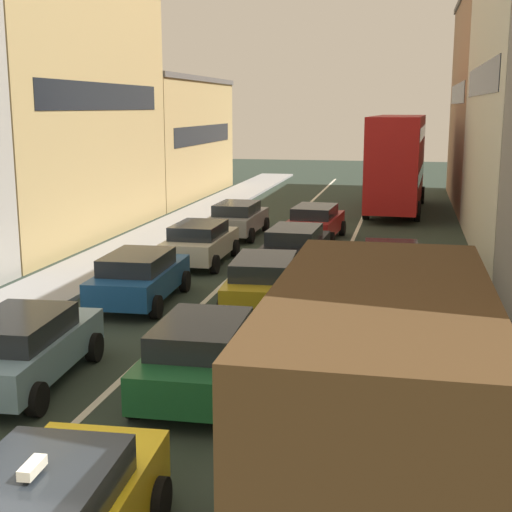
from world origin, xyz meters
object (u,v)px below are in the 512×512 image
Objects in this scene: hatchback_centre_lane_third at (265,281)px; coupe_centre_lane_fourth at (295,246)px; bus_mid_queue_primary at (397,159)px; wagon_left_lane_second at (23,347)px; sedan_left_lane_third at (139,276)px; sedan_left_lane_fourth at (200,242)px; wagon_right_lane_far at (391,267)px; sedan_centre_lane_second at (203,353)px; sedan_right_lane_behind_truck at (372,318)px; sedan_left_lane_fifth at (238,218)px; removalist_box_truck at (381,394)px; sedan_centre_lane_fifth at (315,222)px.

hatchback_centre_lane_third is 5.17m from coupe_centre_lane_fourth.
coupe_centre_lane_fourth is 15.43m from bus_mid_queue_primary.
coupe_centre_lane_fourth is (3.70, 11.67, 0.00)m from wagon_left_lane_second.
sedan_left_lane_third is 1.00× the size of coupe_centre_lane_fourth.
sedan_left_lane_fourth is 7.34m from wagon_right_lane_far.
wagon_right_lane_far is (3.37, 8.64, 0.00)m from sedan_centre_lane_second.
wagon_right_lane_far is (0.26, 5.57, 0.00)m from sedan_right_lane_behind_truck.
wagon_left_lane_second is at bearing 177.05° from sedan_left_lane_third.
hatchback_centre_lane_third is at bearing -161.90° from sedan_left_lane_fifth.
sedan_left_lane_third is (-3.60, 5.93, 0.00)m from sedan_centre_lane_second.
bus_mid_queue_primary is at bearing 1.48° from sedan_right_lane_behind_truck.
sedan_centre_lane_second is at bearing 176.32° from hatchback_centre_lane_third.
bus_mid_queue_primary is at bearing -8.45° from sedan_centre_lane_second.
coupe_centre_lane_fourth is at bearing 12.56° from removalist_box_truck.
wagon_left_lane_second is 6.32m from sedan_left_lane_third.
wagon_left_lane_second is 11.44m from wagon_right_lane_far.
sedan_left_lane_fourth is (0.19, 5.50, 0.00)m from sedan_left_lane_third.
bus_mid_queue_primary reaches higher than removalist_box_truck.
sedan_centre_lane_second is at bearing 39.73° from removalist_box_truck.
removalist_box_truck is at bearing -161.00° from sedan_left_lane_fifth.
removalist_box_truck is at bearing -122.13° from wagon_left_lane_second.
sedan_left_lane_fourth is (-3.46, 0.16, 0.00)m from coupe_centre_lane_fourth.
wagon_left_lane_second is 1.01× the size of coupe_centre_lane_fourth.
sedan_left_lane_third is 5.50m from sedan_left_lane_fourth.
sedan_left_lane_fourth is at bearing 158.46° from bus_mid_queue_primary.
coupe_centre_lane_fourth is 8.76m from sedan_right_lane_behind_truck.
wagon_right_lane_far is at bearing -41.86° from wagon_left_lane_second.
sedan_centre_lane_fifth is 1.01× the size of sedan_right_lane_behind_truck.
sedan_left_lane_fourth is (-3.42, 5.33, 0.00)m from hatchback_centre_lane_third.
removalist_box_truck reaches higher than sedan_left_lane_fourth.
wagon_left_lane_second is 1.02× the size of sedan_left_lane_fifth.
removalist_box_truck is at bearing -164.70° from hatchback_centre_lane_third.
sedan_centre_lane_second is 1.00× the size of sedan_right_lane_behind_truck.
sedan_left_lane_third and wagon_right_lane_far have the same top height.
hatchback_centre_lane_third is at bearing -89.70° from sedan_left_lane_third.
wagon_left_lane_second and sedan_left_lane_fourth have the same top height.
sedan_centre_lane_second is 6.11m from hatchback_centre_lane_third.
hatchback_centre_lane_third is at bearing 47.22° from sedan_right_lane_behind_truck.
removalist_box_truck is at bearing -174.88° from sedan_right_lane_behind_truck.
coupe_centre_lane_fourth is 0.99× the size of sedan_centre_lane_fifth.
sedan_centre_lane_second is 0.99× the size of sedan_centre_lane_fifth.
removalist_box_truck reaches higher than wagon_right_lane_far.
hatchback_centre_lane_third and coupe_centre_lane_fourth have the same top height.
sedan_centre_lane_second and wagon_right_lane_far have the same top height.
sedan_right_lane_behind_truck is (3.11, 3.07, 0.00)m from sedan_centre_lane_second.
wagon_right_lane_far is (7.03, 9.03, 0.00)m from wagon_left_lane_second.
bus_mid_queue_primary is (0.03, 23.18, 2.03)m from sedan_right_lane_behind_truck.
removalist_box_truck reaches higher than hatchback_centre_lane_third.
sedan_centre_lane_fifth is at bearing -16.01° from wagon_left_lane_second.
bus_mid_queue_primary is at bearing -20.79° from sedan_left_lane_third.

